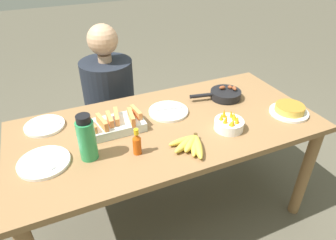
# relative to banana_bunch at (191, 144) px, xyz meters

# --- Properties ---
(ground_plane) EXTENTS (14.00, 14.00, 0.00)m
(ground_plane) POSITION_rel_banana_bunch_xyz_m (-0.02, 0.24, -0.75)
(ground_plane) COLOR #565142
(dining_table) EXTENTS (1.73, 0.82, 0.73)m
(dining_table) POSITION_rel_banana_bunch_xyz_m (-0.02, 0.24, -0.12)
(dining_table) COLOR olive
(dining_table) RESTS_ON ground_plane
(banana_bunch) EXTENTS (0.19, 0.20, 0.04)m
(banana_bunch) POSITION_rel_banana_bunch_xyz_m (0.00, 0.00, 0.00)
(banana_bunch) COLOR gold
(banana_bunch) RESTS_ON dining_table
(melon_tray) EXTENTS (0.31, 0.18, 0.10)m
(melon_tray) POSITION_rel_banana_bunch_xyz_m (-0.31, 0.31, 0.02)
(melon_tray) COLOR silver
(melon_tray) RESTS_ON dining_table
(skillet) EXTENTS (0.34, 0.20, 0.08)m
(skillet) POSITION_rel_banana_bunch_xyz_m (0.44, 0.37, 0.01)
(skillet) COLOR black
(skillet) RESTS_ON dining_table
(frittata_plate_center) EXTENTS (0.23, 0.23, 0.06)m
(frittata_plate_center) POSITION_rel_banana_bunch_xyz_m (0.69, 0.05, 0.01)
(frittata_plate_center) COLOR white
(frittata_plate_center) RESTS_ON dining_table
(empty_plate_near_front) EXTENTS (0.24, 0.24, 0.02)m
(empty_plate_near_front) POSITION_rel_banana_bunch_xyz_m (-0.69, 0.17, -0.01)
(empty_plate_near_front) COLOR white
(empty_plate_near_front) RESTS_ON dining_table
(empty_plate_far_left) EXTENTS (0.24, 0.24, 0.02)m
(empty_plate_far_left) POSITION_rel_banana_bunch_xyz_m (0.03, 0.36, -0.01)
(empty_plate_far_left) COLOR white
(empty_plate_far_left) RESTS_ON dining_table
(empty_plate_far_right) EXTENTS (0.22, 0.22, 0.02)m
(empty_plate_far_right) POSITION_rel_banana_bunch_xyz_m (-0.66, 0.49, -0.01)
(empty_plate_far_right) COLOR white
(empty_plate_far_right) RESTS_ON dining_table
(fruit_bowl_mango) EXTENTS (0.16, 0.16, 0.11)m
(fruit_bowl_mango) POSITION_rel_banana_bunch_xyz_m (0.27, 0.06, 0.02)
(fruit_bowl_mango) COLOR white
(fruit_bowl_mango) RESTS_ON dining_table
(water_bottle) EXTENTS (0.09, 0.09, 0.24)m
(water_bottle) POSITION_rel_banana_bunch_xyz_m (-0.49, 0.13, 0.09)
(water_bottle) COLOR #2D9351
(water_bottle) RESTS_ON dining_table
(hot_sauce_bottle) EXTENTS (0.04, 0.04, 0.14)m
(hot_sauce_bottle) POSITION_rel_banana_bunch_xyz_m (-0.26, 0.07, 0.04)
(hot_sauce_bottle) COLOR #C64C0F
(hot_sauce_bottle) RESTS_ON dining_table
(person_figure) EXTENTS (0.41, 0.41, 1.14)m
(person_figure) POSITION_rel_banana_bunch_xyz_m (-0.19, 0.94, -0.29)
(person_figure) COLOR black
(person_figure) RESTS_ON ground_plane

